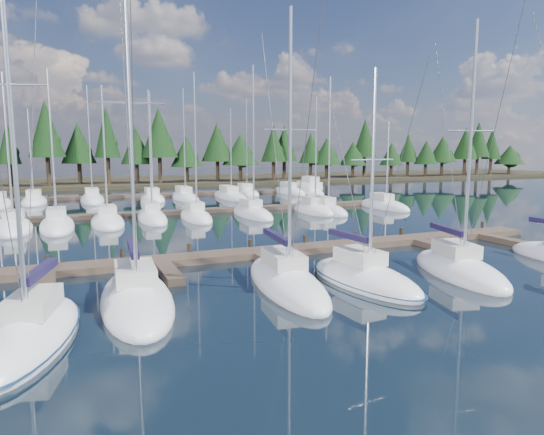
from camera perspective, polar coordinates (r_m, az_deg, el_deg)
name	(u,v)px	position (r m, az deg, el deg)	size (l,w,h in m)	color
ground	(206,228)	(42.03, -7.76, -1.21)	(260.00, 260.00, 0.00)	black
far_shore	(128,182)	(100.88, -16.63, 4.07)	(220.00, 30.00, 0.60)	#2C2718
main_dock	(259,255)	(30.15, -1.53, -4.41)	(44.00, 6.13, 0.90)	#4C3C30
back_docks	(165,203)	(60.98, -12.53, 1.73)	(50.00, 21.80, 0.40)	#4C3C30
front_sailboat_1	(32,335)	(19.26, -26.41, -12.24)	(4.56, 8.57, 15.86)	white
front_sailboat_2	(137,299)	(22.04, -15.64, -9.19)	(3.60, 9.40, 15.53)	white
front_sailboat_3	(286,282)	(23.92, 1.66, -7.54)	(3.82, 9.77, 13.79)	white
front_sailboat_4	(364,279)	(24.93, 10.77, -7.07)	(3.77, 8.30, 11.27)	white
front_sailboat_5	(459,269)	(28.06, 21.10, -5.73)	(4.67, 8.66, 13.87)	white
back_sailboat_rows	(172,206)	(56.76, -11.70, 1.36)	(45.56, 32.15, 15.53)	white
motor_yacht_right	(309,190)	(74.01, 4.41, 3.20)	(3.19, 8.71, 4.30)	white
tree_line	(139,146)	(91.00, -15.40, 8.10)	(188.03, 11.56, 14.10)	black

